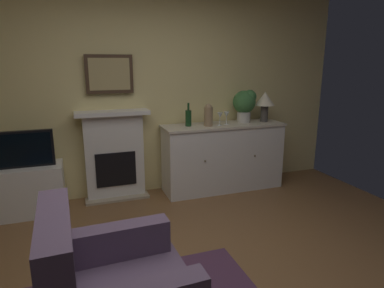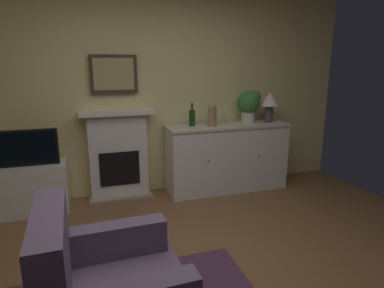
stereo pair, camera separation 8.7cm
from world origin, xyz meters
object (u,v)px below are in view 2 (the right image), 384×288
Objects in this scene: tv_set at (28,148)px; vase_decorative at (212,115)px; sideboard_cabinet at (227,157)px; potted_plant_small at (249,103)px; wine_bottle at (192,118)px; wine_glass_center at (231,115)px; table_lamp at (270,101)px; tv_cabinet at (33,188)px; framed_picture at (114,74)px; fireplace_unit at (118,154)px; wine_glass_left at (224,116)px.

vase_decorative is at bearing -1.13° from tv_set.
sideboard_cabinet is 3.73× the size of potted_plant_small.
sideboard_cabinet is 0.72m from wine_bottle.
tv_set is at bearing -178.86° from potted_plant_small.
vase_decorative reaches higher than wine_glass_center.
tv_cabinet is at bearing 179.71° from table_lamp.
framed_picture is 1.96× the size of vase_decorative.
sideboard_cabinet is at bearing 11.97° from vase_decorative.
fireplace_unit is 1.01m from tv_set.
wine_glass_center reaches higher than tv_set.
wine_glass_center is (1.42, -0.19, 0.45)m from fireplace_unit.
wine_bottle is at bearing -11.83° from framed_picture.
framed_picture is 1.29m from vase_decorative.
vase_decorative is at bearing -13.33° from framed_picture.
table_lamp is at bearing -5.10° from fireplace_unit.
tv_set reaches higher than tv_cabinet.
tv_set is at bearing -166.69° from framed_picture.
tv_set is (-2.36, -0.01, 0.31)m from sideboard_cabinet.
wine_glass_left is at bearing -166.35° from potted_plant_small.
wine_glass_left is 2.30m from tv_set.
wine_bottle reaches higher than tv_set.
fireplace_unit is at bearing 170.04° from wine_glass_left.
wine_glass_left is at bearing -11.87° from framed_picture.
table_lamp is at bearing 1.48° from wine_glass_center.
potted_plant_small is (1.71, -0.18, -0.39)m from framed_picture.
table_lamp reaches higher than fireplace_unit.
framed_picture reaches higher than vase_decorative.
wine_glass_center is (0.03, -0.01, 0.56)m from sideboard_cabinet.
vase_decorative is 0.58m from potted_plant_small.
framed_picture reaches higher than fireplace_unit.
vase_decorative is (-0.27, -0.04, 0.02)m from wine_glass_center.
sideboard_cabinet is at bearing -7.29° from fireplace_unit.
fireplace_unit is 2.00× the size of framed_picture.
sideboard_cabinet is 5.53× the size of wine_bottle.
tv_set is at bearing 178.89° from wine_glass_left.
tv_set is (-0.97, -0.23, -0.77)m from framed_picture.
fireplace_unit is 2.75× the size of table_lamp.
tv_cabinet is (-0.97, -0.16, -0.27)m from fireplace_unit.
framed_picture is at bearing 90.00° from fireplace_unit.
tv_set is at bearing -90.00° from tv_cabinet.
sideboard_cabinet is at bearing -172.03° from potted_plant_small.
wine_glass_center is at bearing -24.93° from sideboard_cabinet.
potted_plant_small is (2.69, 0.03, 0.86)m from tv_cabinet.
wine_glass_left is 0.16m from vase_decorative.
table_lamp is (1.98, -0.18, 0.61)m from fireplace_unit.
framed_picture is 0.89× the size of tv_set.
fireplace_unit is 1.81m from potted_plant_small.
tv_set is 1.44× the size of potted_plant_small.
table_lamp is at bearing -6.40° from framed_picture.
potted_plant_small reaches higher than vase_decorative.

